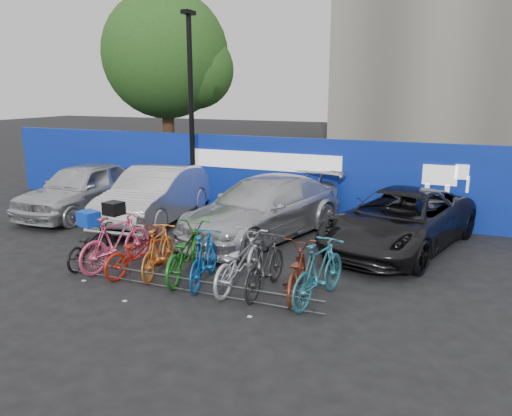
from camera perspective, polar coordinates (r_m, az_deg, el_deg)
The scene contains 21 objects.
ground at distance 10.37m, azimuth -6.47°, elevation -8.32°, with size 100.00×100.00×0.00m, color black.
hoarding at distance 15.37m, azimuth 4.39°, elevation 3.57°, with size 22.00×0.18×2.40m.
tree at distance 21.78m, azimuth -9.67°, elevation 16.53°, with size 5.40×5.20×7.80m.
lamppost at distance 15.92m, azimuth -7.42°, elevation 11.33°, with size 0.25×0.50×6.11m.
bike_rack at distance 9.83m, azimuth -8.22°, elevation -8.61°, with size 5.60×0.03×0.30m.
car_0 at distance 16.51m, azimuth -19.15°, elevation 2.13°, with size 1.90×4.71×1.60m, color silver.
car_1 at distance 14.94m, azimuth -11.36°, elevation 1.50°, with size 1.70×4.88×1.61m, color silver.
car_2 at distance 13.13m, azimuth 0.84°, elevation 0.00°, with size 2.18×5.36×1.56m, color silver.
car_3 at distance 12.65m, azimuth 16.11°, elevation -1.33°, with size 2.38×5.17×1.44m, color black.
bike_0 at distance 11.72m, azimuth -18.36°, elevation -4.04°, with size 0.59×1.70×0.89m, color black.
bike_1 at distance 11.30m, azimuth -15.71°, elevation -3.69°, with size 0.56×2.00×1.20m, color #E24A73.
bike_2 at distance 10.91m, azimuth -13.40°, elevation -4.87°, with size 0.63×1.79×0.94m, color #AB1F0F.
bike_3 at distance 10.70m, azimuth -11.10°, elevation -4.80°, with size 0.49×1.75×1.05m, color orange.
bike_4 at distance 10.46m, azimuth -8.09°, elevation -4.98°, with size 0.73×2.10×1.10m, color #186718.
bike_5 at distance 10.05m, azimuth -5.95°, elevation -5.73°, with size 0.51×1.81×1.09m, color #0E4FA2.
bike_6 at distance 9.85m, azimuth -1.90°, elevation -6.09°, with size 0.71×2.05×1.08m, color #B7B8BF.
bike_7 at distance 9.58m, azimuth 1.02°, elevation -6.49°, with size 0.53×1.88×1.13m, color #262629.
bike_8 at distance 9.54m, azimuth 4.57°, elevation -7.15°, with size 0.64×1.84×0.97m, color maroon.
bike_9 at distance 9.25m, azimuth 7.22°, elevation -7.18°, with size 0.55×1.96×1.18m, color #24697B.
cargo_crate at distance 11.56m, azimuth -18.59°, elevation -1.16°, with size 0.46×0.35×0.33m, color #0C39C3.
cargo_topcase at distance 11.11m, azimuth -15.95°, elevation -0.04°, with size 0.38×0.34×0.28m, color black.
Camera 1 is at (4.77, -8.37, 3.83)m, focal length 35.00 mm.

